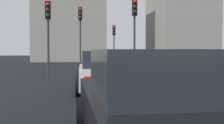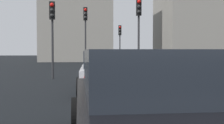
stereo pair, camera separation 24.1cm
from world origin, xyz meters
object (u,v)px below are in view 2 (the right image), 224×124
(traffic_light_near_left, at_px, (120,37))
(car_white_lead, at_px, (106,72))
(traffic_light_far_right, at_px, (52,23))
(traffic_light_near_right, at_px, (139,21))
(car_black_second, at_px, (147,107))
(traffic_light_far_left, at_px, (85,26))

(traffic_light_near_left, bearing_deg, car_white_lead, -2.49)
(car_white_lead, xyz_separation_m, traffic_light_far_right, (4.65, 2.42, 2.13))
(traffic_light_near_right, xyz_separation_m, traffic_light_far_right, (-0.39, 4.53, -0.20))
(car_black_second, distance_m, traffic_light_near_right, 12.15)
(traffic_light_near_left, height_order, traffic_light_near_right, traffic_light_near_right)
(car_white_lead, xyz_separation_m, traffic_light_near_right, (5.03, -2.11, 2.33))
(car_white_lead, bearing_deg, traffic_light_near_right, -21.96)
(car_white_lead, bearing_deg, car_black_second, -178.17)
(traffic_light_far_right, bearing_deg, car_black_second, 11.99)
(car_white_lead, bearing_deg, traffic_light_far_right, 28.31)
(traffic_light_near_right, bearing_deg, traffic_light_far_right, -78.98)
(car_white_lead, height_order, traffic_light_far_right, traffic_light_far_right)
(traffic_light_near_left, height_order, traffic_light_far_left, traffic_light_far_left)
(traffic_light_near_left, bearing_deg, traffic_light_far_left, -21.13)
(car_white_lead, bearing_deg, traffic_light_near_left, -7.52)
(car_black_second, height_order, traffic_light_far_right, traffic_light_far_right)
(traffic_light_far_left, bearing_deg, car_white_lead, 4.21)
(car_white_lead, xyz_separation_m, car_black_second, (-6.73, -0.12, 0.02))
(traffic_light_far_right, bearing_deg, traffic_light_far_left, 162.16)
(car_black_second, relative_size, traffic_light_near_right, 1.09)
(car_white_lead, relative_size, traffic_light_near_right, 1.07)
(traffic_light_far_left, bearing_deg, traffic_light_near_right, 29.81)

